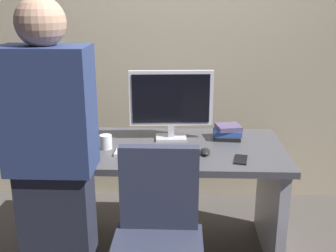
# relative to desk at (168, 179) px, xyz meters

# --- Properties ---
(ground_plane) EXTENTS (9.00, 9.00, 0.00)m
(ground_plane) POSITION_rel_desk_xyz_m (0.00, 0.00, -0.51)
(ground_plane) COLOR #4C4742
(wall_back) EXTENTS (6.40, 0.10, 3.00)m
(wall_back) POSITION_rel_desk_xyz_m (0.00, 0.86, 0.99)
(wall_back) COLOR tan
(wall_back) RESTS_ON ground
(desk) EXTENTS (1.45, 0.76, 0.73)m
(desk) POSITION_rel_desk_xyz_m (0.00, 0.00, 0.00)
(desk) COLOR #4C4C51
(desk) RESTS_ON ground
(person_at_desk) EXTENTS (0.40, 0.24, 1.64)m
(person_at_desk) POSITION_rel_desk_xyz_m (-0.52, -0.65, 0.33)
(person_at_desk) COLOR #262838
(person_at_desk) RESTS_ON ground
(monitor) EXTENTS (0.54, 0.15, 0.46)m
(monitor) POSITION_rel_desk_xyz_m (0.01, 0.14, 0.48)
(monitor) COLOR silver
(monitor) RESTS_ON desk
(keyboard) EXTENTS (0.43, 0.14, 0.02)m
(keyboard) POSITION_rel_desk_xyz_m (-0.10, -0.14, 0.24)
(keyboard) COLOR white
(keyboard) RESTS_ON desk
(mouse) EXTENTS (0.06, 0.10, 0.03)m
(mouse) POSITION_rel_desk_xyz_m (0.22, -0.13, 0.24)
(mouse) COLOR black
(mouse) RESTS_ON desk
(cup_near_keyboard) EXTENTS (0.08, 0.08, 0.09)m
(cup_near_keyboard) POSITION_rel_desk_xyz_m (-0.38, -0.05, 0.27)
(cup_near_keyboard) COLOR silver
(cup_near_keyboard) RESTS_ON desk
(book_stack) EXTENTS (0.19, 0.17, 0.09)m
(book_stack) POSITION_rel_desk_xyz_m (0.39, 0.16, 0.27)
(book_stack) COLOR black
(book_stack) RESTS_ON desk
(cell_phone) EXTENTS (0.10, 0.15, 0.01)m
(cell_phone) POSITION_rel_desk_xyz_m (0.43, -0.21, 0.23)
(cell_phone) COLOR black
(cell_phone) RESTS_ON desk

